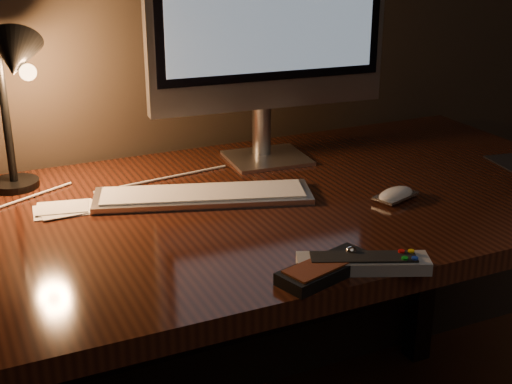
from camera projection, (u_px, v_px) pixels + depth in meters
name	position (u px, v px, depth m)	size (l,w,h in m)	color
desk	(218.00, 251.00, 1.48)	(1.60, 0.75, 0.75)	#34150B
monitor	(269.00, 11.00, 1.51)	(0.54, 0.17, 0.56)	silver
keyboard	(203.00, 195.00, 1.40)	(0.43, 0.12, 0.02)	silver
mouse	(396.00, 196.00, 1.39)	(0.09, 0.05, 0.02)	white
media_remote	(326.00, 269.00, 1.10)	(0.18, 0.11, 0.03)	black
tv_remote	(363.00, 263.00, 1.12)	(0.21, 0.13, 0.03)	#9A9DA0
papers	(65.00, 209.00, 1.35)	(0.12, 0.08, 0.01)	white
desk_lamp	(15.00, 80.00, 1.37)	(0.15, 0.17, 0.34)	black
cable	(88.00, 194.00, 1.42)	(0.01, 0.01, 0.63)	white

